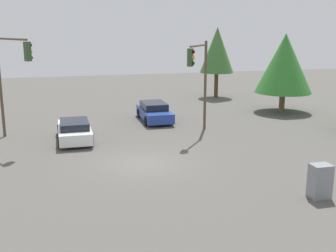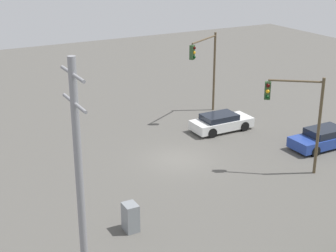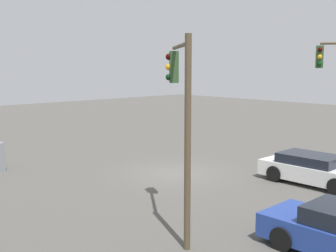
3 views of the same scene
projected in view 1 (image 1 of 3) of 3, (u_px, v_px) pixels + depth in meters
name	position (u px, v px, depth m)	size (l,w,h in m)	color
ground_plane	(142.00, 163.00, 21.47)	(80.00, 80.00, 0.00)	#54514C
sedan_white	(75.00, 130.00, 25.58)	(2.02, 4.52, 1.27)	silver
sedan_blue	(154.00, 112.00, 30.95)	(2.01, 4.48, 1.35)	#233D93
traffic_signal_main	(10.00, 69.00, 24.61)	(2.31, 3.59, 6.35)	brown
traffic_signal_cross	(200.00, 72.00, 26.58)	(2.15, 2.77, 5.89)	brown
electrical_cabinet	(320.00, 181.00, 17.03)	(0.81, 0.64, 1.41)	gray
tree_corner	(284.00, 63.00, 33.46)	(4.52, 4.52, 6.28)	brown
tree_behind	(217.00, 50.00, 40.33)	(3.24, 3.24, 6.74)	#4C3823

